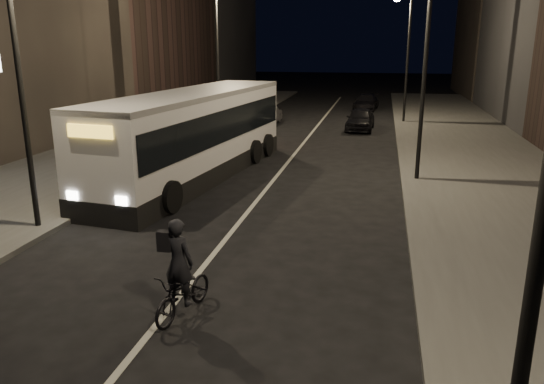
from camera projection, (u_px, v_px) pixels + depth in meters
The scene contains 13 objects.
ground at pixel (164, 316), 10.73m from camera, with size 180.00×180.00×0.00m, color black.
sidewalk_right at pixel (485, 172), 22.25m from camera, with size 7.00×70.00×0.16m, color #3D3D3A.
sidewalk_left at pixel (113, 155), 25.55m from camera, with size 7.00×70.00×0.16m, color #3D3D3A.
streetlight_right_near at pixel (536, 39), 4.47m from camera, with size 1.20×0.44×8.12m.
streetlight_right_mid at pixel (420, 41), 19.54m from camera, with size 1.20×0.44×8.12m.
streetlight_right_far at pixel (405, 42), 34.62m from camera, with size 1.20×0.44×8.12m.
streetlight_left_near at pixel (24, 41), 14.07m from camera, with size 1.20×0.44×8.12m.
streetlight_left_far at pixel (221, 42), 31.03m from camera, with size 1.20×0.44×8.12m.
city_bus at pixel (194, 132), 21.19m from camera, with size 4.27×13.08×3.47m.
cyclist_on_bicycle at pixel (182, 284), 10.52m from camera, with size 1.05×1.94×2.13m.
car_near at pixel (360, 119), 33.19m from camera, with size 1.62×4.03×1.37m, color black.
car_mid at pixel (267, 115), 35.63m from camera, with size 1.32×3.79×1.25m, color #3A393C.
car_far at pixel (366, 102), 43.11m from camera, with size 1.73×4.26×1.24m, color black.
Camera 1 is at (4.09, -9.00, 5.34)m, focal length 35.00 mm.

